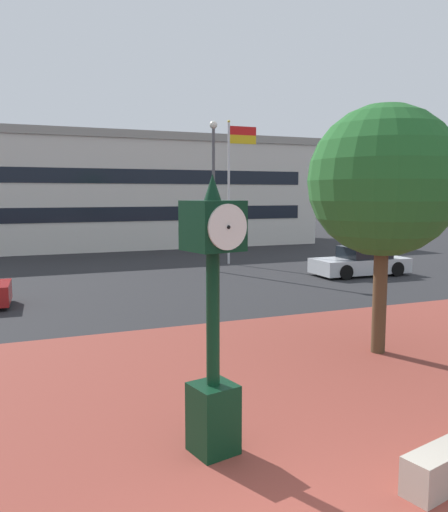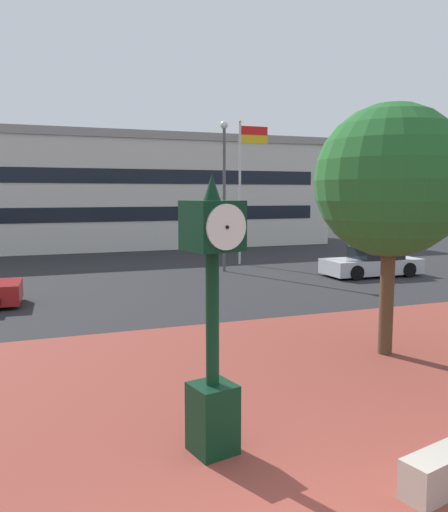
{
  "view_description": "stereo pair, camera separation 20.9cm",
  "coord_description": "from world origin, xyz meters",
  "views": [
    {
      "loc": [
        -2.8,
        -3.86,
        3.61
      ],
      "look_at": [
        -0.1,
        2.8,
        2.75
      ],
      "focal_mm": 36.45,
      "sensor_mm": 36.0,
      "label": 1
    },
    {
      "loc": [
        -2.6,
        -3.94,
        3.61
      ],
      "look_at": [
        -0.1,
        2.8,
        2.75
      ],
      "focal_mm": 36.45,
      "sensor_mm": 36.0,
      "label": 2
    }
  ],
  "objects": [
    {
      "name": "plaza_brick_paving",
      "position": [
        0.0,
        2.74,
        0.0
      ],
      "size": [
        44.0,
        13.47,
        0.01
      ],
      "primitive_type": "cube",
      "color": "brown",
      "rests_on": "ground"
    },
    {
      "name": "street_clock",
      "position": [
        -0.34,
        2.61,
        1.89
      ],
      "size": [
        0.8,
        0.84,
        3.87
      ],
      "rotation": [
        0.0,
        0.0,
        0.22
      ],
      "color": "black",
      "rests_on": "ground"
    },
    {
      "name": "plaza_tree",
      "position": [
        5.0,
        5.63,
        3.81
      ],
      "size": [
        3.6,
        3.35,
        5.57
      ],
      "color": "#4C3823",
      "rests_on": "ground"
    },
    {
      "name": "car_street_mid",
      "position": [
        11.47,
        15.08,
        0.57
      ],
      "size": [
        4.3,
        2.0,
        1.28
      ],
      "rotation": [
        0.0,
        0.0,
        1.55
      ],
      "color": "#B7BABF",
      "rests_on": "ground"
    },
    {
      "name": "flagpole_primary",
      "position": [
        7.6,
        20.7,
        4.31
      ],
      "size": [
        1.59,
        0.14,
        7.28
      ],
      "color": "silver",
      "rests_on": "ground"
    },
    {
      "name": "civic_building",
      "position": [
        2.43,
        33.92,
        3.77
      ],
      "size": [
        30.69,
        11.08,
        7.52
      ],
      "color": "beige",
      "rests_on": "ground"
    },
    {
      "name": "street_lamp_post",
      "position": [
        5.78,
        18.57,
        4.19
      ],
      "size": [
        0.36,
        0.36,
        6.88
      ],
      "color": "#4C4C51",
      "rests_on": "ground"
    }
  ]
}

